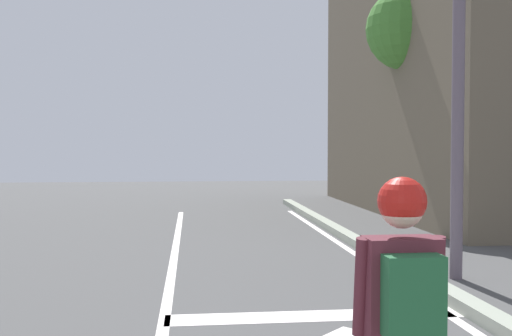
# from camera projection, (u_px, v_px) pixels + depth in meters

# --- Properties ---
(lane_line_center) EXTENTS (0.12, 20.00, 0.01)m
(lane_line_center) POSITION_uv_depth(u_px,v_px,m) (164.00, 325.00, 5.77)
(lane_line_center) COLOR silver
(lane_line_center) RESTS_ON ground
(lane_line_curbside) EXTENTS (0.12, 20.00, 0.01)m
(lane_line_curbside) POSITION_uv_depth(u_px,v_px,m) (450.00, 316.00, 6.08)
(lane_line_curbside) COLOR silver
(lane_line_curbside) RESTS_ON ground
(stop_bar) EXTENTS (3.05, 0.40, 0.01)m
(stop_bar) POSITION_uv_depth(u_px,v_px,m) (315.00, 316.00, 6.08)
(stop_bar) COLOR silver
(stop_bar) RESTS_ON ground
(curb_strip) EXTENTS (0.24, 24.00, 0.14)m
(curb_strip) POSITION_uv_depth(u_px,v_px,m) (473.00, 309.00, 6.11)
(curb_strip) COLOR #98A08E
(curb_strip) RESTS_ON ground
(skater) EXTENTS (0.43, 0.58, 1.52)m
(skater) POSITION_uv_depth(u_px,v_px,m) (403.00, 303.00, 2.73)
(skater) COLOR #3E4566
(skater) RESTS_ON skateboard
(roadside_tree) EXTENTS (1.93, 1.93, 5.44)m
(roadside_tree) POSITION_uv_depth(u_px,v_px,m) (407.00, 32.00, 13.85)
(roadside_tree) COLOR brown
(roadside_tree) RESTS_ON ground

